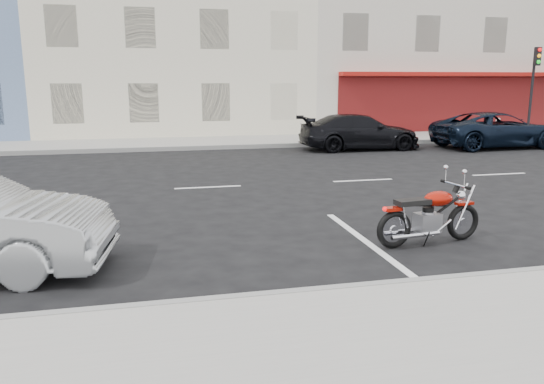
{
  "coord_description": "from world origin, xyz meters",
  "views": [
    {
      "loc": [
        -3.3,
        -12.57,
        2.55
      ],
      "look_at": [
        -1.45,
        -4.54,
        0.8
      ],
      "focal_mm": 35.0,
      "sensor_mm": 36.0,
      "label": 1
    }
  ],
  "objects": [
    {
      "name": "car_far",
      "position": [
        4.26,
        5.84,
        0.65
      ],
      "size": [
        4.51,
        1.87,
        1.3
      ],
      "primitive_type": "imported",
      "rotation": [
        0.0,
        0.0,
        1.56
      ],
      "color": "black",
      "rests_on": "ground"
    },
    {
      "name": "fire_hydrant",
      "position": [
        12.0,
        8.5,
        0.53
      ],
      "size": [
        0.2,
        0.2,
        0.72
      ],
      "color": "beige",
      "rests_on": "sidewalk_far"
    },
    {
      "name": "motorcycle",
      "position": [
        1.59,
        -5.2,
        0.43
      ],
      "size": [
        1.89,
        0.62,
        0.95
      ],
      "rotation": [
        0.0,
        0.0,
        0.12
      ],
      "color": "black",
      "rests_on": "ground"
    },
    {
      "name": "sidewalk_far",
      "position": [
        -5.0,
        8.7,
        0.07
      ],
      "size": [
        80.0,
        3.4,
        0.15
      ],
      "primitive_type": "cube",
      "color": "gray",
      "rests_on": "ground"
    },
    {
      "name": "curb_far",
      "position": [
        -5.0,
        7.0,
        0.08
      ],
      "size": [
        80.0,
        0.12,
        0.16
      ],
      "primitive_type": "cube",
      "color": "gray",
      "rests_on": "ground"
    },
    {
      "name": "ground",
      "position": [
        0.0,
        0.0,
        0.0
      ],
      "size": [
        120.0,
        120.0,
        0.0
      ],
      "primitive_type": "plane",
      "color": "black",
      "rests_on": "ground"
    },
    {
      "name": "suv_far",
      "position": [
        9.56,
        5.2,
        0.67
      ],
      "size": [
        4.9,
        2.33,
        1.35
      ],
      "primitive_type": "imported",
      "rotation": [
        0.0,
        0.0,
        1.59
      ],
      "color": "black",
      "rests_on": "ground"
    },
    {
      "name": "bldg_cream",
      "position": [
        -2.0,
        16.3,
        5.75
      ],
      "size": [
        12.0,
        12.0,
        11.5
      ],
      "primitive_type": "cube",
      "color": "beige",
      "rests_on": "ground"
    },
    {
      "name": "bldg_corner",
      "position": [
        11.0,
        16.3,
        6.25
      ],
      "size": [
        14.0,
        12.0,
        12.5
      ],
      "primitive_type": "cube",
      "color": "beige",
      "rests_on": "ground"
    },
    {
      "name": "traffic_light",
      "position": [
        13.5,
        8.33,
        2.56
      ],
      "size": [
        0.26,
        0.3,
        3.8
      ],
      "color": "black",
      "rests_on": "sidewalk_far"
    }
  ]
}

